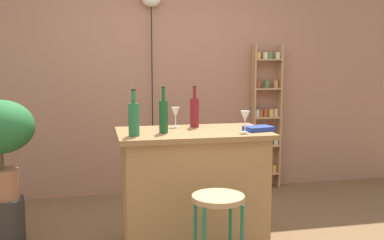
{
  "coord_description": "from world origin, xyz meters",
  "views": [
    {
      "loc": [
        -0.73,
        -3.04,
        1.48
      ],
      "look_at": [
        0.05,
        0.55,
        1.0
      ],
      "focal_mm": 41.57,
      "sensor_mm": 36.0,
      "label": 1
    }
  ],
  "objects_px": {
    "potted_plant": "(0,134)",
    "cookbook": "(258,129)",
    "bar_stool": "(218,220)",
    "wine_glass_center": "(245,117)",
    "bottle_sauce_amber": "(195,111)",
    "bottle_soda_blue": "(164,116)",
    "bottle_olive_oil": "(134,118)",
    "spice_shelf": "(266,118)",
    "plant_stool": "(5,221)",
    "wine_glass_left": "(176,113)"
  },
  "relations": [
    {
      "from": "potted_plant",
      "to": "cookbook",
      "type": "relative_size",
      "value": 3.88
    },
    {
      "from": "bar_stool",
      "to": "wine_glass_center",
      "type": "xyz_separation_m",
      "value": [
        0.36,
        0.53,
        0.59
      ]
    },
    {
      "from": "bar_stool",
      "to": "cookbook",
      "type": "bearing_deg",
      "value": 49.99
    },
    {
      "from": "bottle_sauce_amber",
      "to": "cookbook",
      "type": "bearing_deg",
      "value": -34.35
    },
    {
      "from": "bottle_soda_blue",
      "to": "bottle_olive_oil",
      "type": "bearing_deg",
      "value": -158.59
    },
    {
      "from": "bottle_olive_oil",
      "to": "bottle_sauce_amber",
      "type": "bearing_deg",
      "value": 33.03
    },
    {
      "from": "bottle_olive_oil",
      "to": "bottle_soda_blue",
      "type": "distance_m",
      "value": 0.25
    },
    {
      "from": "spice_shelf",
      "to": "bottle_soda_blue",
      "type": "height_order",
      "value": "spice_shelf"
    },
    {
      "from": "plant_stool",
      "to": "bottle_sauce_amber",
      "type": "relative_size",
      "value": 1.09
    },
    {
      "from": "potted_plant",
      "to": "wine_glass_left",
      "type": "distance_m",
      "value": 1.42
    },
    {
      "from": "bar_stool",
      "to": "bottle_sauce_amber",
      "type": "xyz_separation_m",
      "value": [
        0.04,
        0.88,
        0.6
      ]
    },
    {
      "from": "bottle_sauce_amber",
      "to": "cookbook",
      "type": "xyz_separation_m",
      "value": [
        0.44,
        -0.3,
        -0.11
      ]
    },
    {
      "from": "spice_shelf",
      "to": "potted_plant",
      "type": "distance_m",
      "value": 2.91
    },
    {
      "from": "potted_plant",
      "to": "bottle_olive_oil",
      "type": "height_order",
      "value": "bottle_olive_oil"
    },
    {
      "from": "bar_stool",
      "to": "wine_glass_left",
      "type": "bearing_deg",
      "value": 96.86
    },
    {
      "from": "bottle_soda_blue",
      "to": "wine_glass_center",
      "type": "bearing_deg",
      "value": -8.85
    },
    {
      "from": "wine_glass_center",
      "to": "bottle_soda_blue",
      "type": "bearing_deg",
      "value": 171.15
    },
    {
      "from": "plant_stool",
      "to": "cookbook",
      "type": "xyz_separation_m",
      "value": [
        1.99,
        -0.54,
        0.78
      ]
    },
    {
      "from": "plant_stool",
      "to": "potted_plant",
      "type": "distance_m",
      "value": 0.73
    },
    {
      "from": "bottle_sauce_amber",
      "to": "wine_glass_center",
      "type": "relative_size",
      "value": 2.07
    },
    {
      "from": "bottle_olive_oil",
      "to": "wine_glass_center",
      "type": "distance_m",
      "value": 0.84
    },
    {
      "from": "bar_stool",
      "to": "wine_glass_left",
      "type": "distance_m",
      "value": 1.1
    },
    {
      "from": "bottle_soda_blue",
      "to": "bottle_sauce_amber",
      "type": "distance_m",
      "value": 0.39
    },
    {
      "from": "bar_stool",
      "to": "plant_stool",
      "type": "xyz_separation_m",
      "value": [
        -1.51,
        1.12,
        -0.29
      ]
    },
    {
      "from": "spice_shelf",
      "to": "bottle_sauce_amber",
      "type": "xyz_separation_m",
      "value": [
        -1.16,
        -1.32,
        0.25
      ]
    },
    {
      "from": "bottle_soda_blue",
      "to": "cookbook",
      "type": "height_order",
      "value": "bottle_soda_blue"
    },
    {
      "from": "spice_shelf",
      "to": "wine_glass_left",
      "type": "height_order",
      "value": "spice_shelf"
    },
    {
      "from": "bar_stool",
      "to": "bottle_olive_oil",
      "type": "distance_m",
      "value": 0.94
    },
    {
      "from": "wine_glass_center",
      "to": "plant_stool",
      "type": "bearing_deg",
      "value": 162.55
    },
    {
      "from": "bar_stool",
      "to": "bottle_soda_blue",
      "type": "relative_size",
      "value": 1.82
    },
    {
      "from": "spice_shelf",
      "to": "bottle_sauce_amber",
      "type": "height_order",
      "value": "spice_shelf"
    },
    {
      "from": "plant_stool",
      "to": "wine_glass_left",
      "type": "distance_m",
      "value": 1.67
    },
    {
      "from": "wine_glass_center",
      "to": "cookbook",
      "type": "xyz_separation_m",
      "value": [
        0.13,
        0.04,
        -0.1
      ]
    },
    {
      "from": "wine_glass_center",
      "to": "bottle_sauce_amber",
      "type": "bearing_deg",
      "value": 132.47
    },
    {
      "from": "plant_stool",
      "to": "potted_plant",
      "type": "xyz_separation_m",
      "value": [
        0.0,
        0.0,
        0.73
      ]
    },
    {
      "from": "spice_shelf",
      "to": "wine_glass_center",
      "type": "distance_m",
      "value": 1.88
    },
    {
      "from": "spice_shelf",
      "to": "bottle_olive_oil",
      "type": "xyz_separation_m",
      "value": [
        -1.68,
        -1.66,
        0.25
      ]
    },
    {
      "from": "bottle_sauce_amber",
      "to": "wine_glass_center",
      "type": "distance_m",
      "value": 0.47
    },
    {
      "from": "bottle_olive_oil",
      "to": "cookbook",
      "type": "distance_m",
      "value": 0.97
    },
    {
      "from": "bottle_sauce_amber",
      "to": "spice_shelf",
      "type": "bearing_deg",
      "value": 48.84
    },
    {
      "from": "plant_stool",
      "to": "potted_plant",
      "type": "height_order",
      "value": "potted_plant"
    },
    {
      "from": "plant_stool",
      "to": "cookbook",
      "type": "bearing_deg",
      "value": -15.25
    },
    {
      "from": "potted_plant",
      "to": "wine_glass_left",
      "type": "bearing_deg",
      "value": -8.13
    },
    {
      "from": "plant_stool",
      "to": "wine_glass_center",
      "type": "bearing_deg",
      "value": -17.45
    },
    {
      "from": "potted_plant",
      "to": "cookbook",
      "type": "distance_m",
      "value": 2.06
    },
    {
      "from": "potted_plant",
      "to": "bottle_sauce_amber",
      "type": "height_order",
      "value": "bottle_sauce_amber"
    },
    {
      "from": "plant_stool",
      "to": "wine_glass_center",
      "type": "relative_size",
      "value": 2.26
    },
    {
      "from": "bar_stool",
      "to": "wine_glass_left",
      "type": "xyz_separation_m",
      "value": [
        -0.11,
        0.92,
        0.59
      ]
    },
    {
      "from": "bottle_olive_oil",
      "to": "wine_glass_center",
      "type": "relative_size",
      "value": 2.08
    },
    {
      "from": "plant_stool",
      "to": "bottle_soda_blue",
      "type": "xyz_separation_m",
      "value": [
        1.25,
        -0.49,
        0.9
      ]
    }
  ]
}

